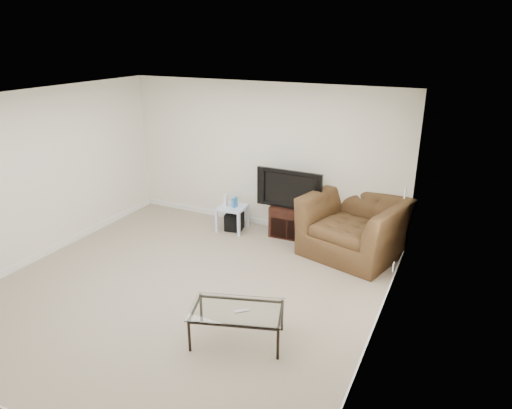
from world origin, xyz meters
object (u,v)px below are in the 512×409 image
at_px(tv_stand, 291,220).
at_px(side_table, 232,218).
at_px(coffee_table, 237,325).
at_px(recliner, 354,217).
at_px(television, 292,188).
at_px(subwoofer, 234,221).

distance_m(tv_stand, side_table, 1.03).
bearing_deg(coffee_table, recliner, 77.36).
bearing_deg(side_table, tv_stand, 12.96).
relative_size(television, subwoofer, 3.60).
bearing_deg(television, coffee_table, -79.01).
height_order(subwoofer, coffee_table, coffee_table).
bearing_deg(coffee_table, tv_stand, 99.99).
relative_size(tv_stand, television, 0.62).
relative_size(tv_stand, subwoofer, 2.24).
relative_size(subwoofer, coffee_table, 0.28).
relative_size(tv_stand, recliner, 0.46).
relative_size(television, coffee_table, 1.02).
bearing_deg(tv_stand, subwoofer, -170.50).
bearing_deg(coffee_table, side_table, 119.48).
bearing_deg(coffee_table, subwoofer, 118.88).
bearing_deg(side_table, recliner, 0.00).
distance_m(side_table, recliner, 2.15).
bearing_deg(tv_stand, coffee_table, -82.66).
distance_m(television, coffee_table, 2.99).
height_order(subwoofer, recliner, recliner).
bearing_deg(side_table, subwoofer, 38.70).
bearing_deg(side_table, coffee_table, -60.52).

